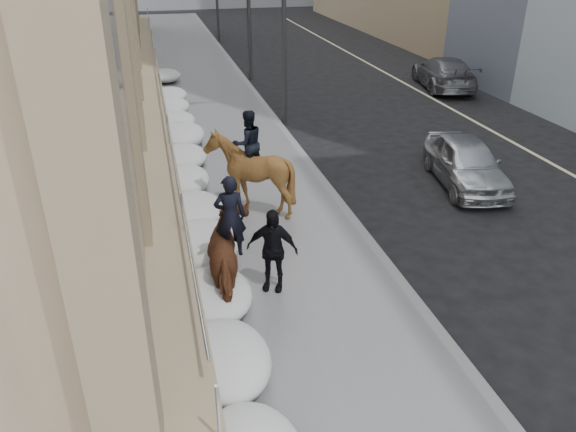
# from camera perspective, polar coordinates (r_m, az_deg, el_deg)

# --- Properties ---
(ground) EXTENTS (140.00, 140.00, 0.00)m
(ground) POSITION_cam_1_polar(r_m,az_deg,el_deg) (10.23, 2.19, -15.03)
(ground) COLOR black
(ground) RESTS_ON ground
(sidewalk) EXTENTS (5.00, 80.00, 0.12)m
(sidewalk) POSITION_cam_1_polar(r_m,az_deg,el_deg) (18.72, -6.19, 5.37)
(sidewalk) COLOR #5A5A5D
(sidewalk) RESTS_ON ground
(curb) EXTENTS (0.24, 80.00, 0.12)m
(curb) POSITION_cam_1_polar(r_m,az_deg,el_deg) (19.20, 1.60, 6.07)
(curb) COLOR slate
(curb) RESTS_ON ground
(lane_line) EXTENTS (0.15, 70.00, 0.01)m
(lane_line) POSITION_cam_1_polar(r_m,az_deg,el_deg) (22.52, 21.49, 7.20)
(lane_line) COLOR #BFB78C
(lane_line) RESTS_ON ground
(streetlight_mid) EXTENTS (1.71, 0.24, 8.00)m
(streetlight_mid) POSITION_cam_1_polar(r_m,az_deg,el_deg) (22.00, -0.85, 20.84)
(streetlight_mid) COLOR #2D2D30
(streetlight_mid) RESTS_ON ground
(snow_bank) EXTENTS (1.70, 18.10, 0.76)m
(snow_bank) POSITION_cam_1_polar(r_m,az_deg,el_deg) (16.70, -10.16, 3.92)
(snow_bank) COLOR #B8BABE
(snow_bank) RESTS_ON sidewalk
(mounted_horse_left) EXTENTS (1.07, 2.19, 2.58)m
(mounted_horse_left) POSITION_cam_1_polar(r_m,az_deg,el_deg) (11.34, -5.71, -3.60)
(mounted_horse_left) COLOR #4D2917
(mounted_horse_left) RESTS_ON sidewalk
(mounted_horse_right) EXTENTS (2.24, 2.40, 2.75)m
(mounted_horse_right) POSITION_cam_1_polar(r_m,az_deg,el_deg) (14.73, -3.97, 4.67)
(mounted_horse_right) COLOR #523517
(mounted_horse_right) RESTS_ON sidewalk
(pedestrian) EXTENTS (1.16, 0.84, 1.83)m
(pedestrian) POSITION_cam_1_polar(r_m,az_deg,el_deg) (11.50, -1.63, -3.46)
(pedestrian) COLOR black
(pedestrian) RESTS_ON sidewalk
(car_silver) EXTENTS (2.39, 4.42, 1.43)m
(car_silver) POSITION_cam_1_polar(r_m,az_deg,el_deg) (17.68, 17.63, 5.22)
(car_silver) COLOR #B5B9BE
(car_silver) RESTS_ON ground
(car_grey) EXTENTS (3.07, 5.53, 1.51)m
(car_grey) POSITION_cam_1_polar(r_m,az_deg,el_deg) (29.46, 15.53, 13.86)
(car_grey) COLOR slate
(car_grey) RESTS_ON ground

